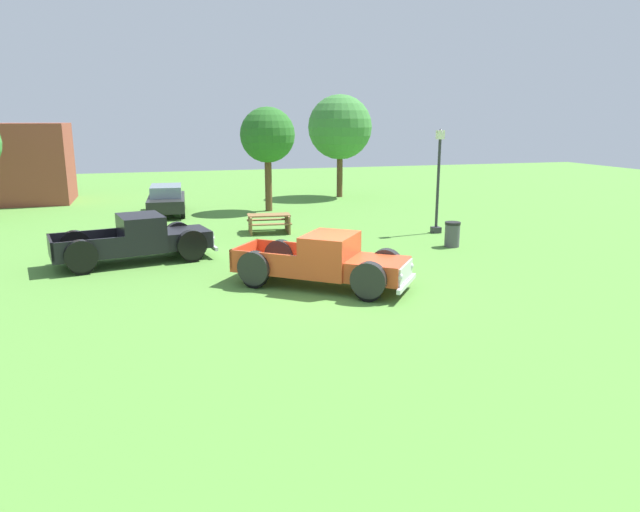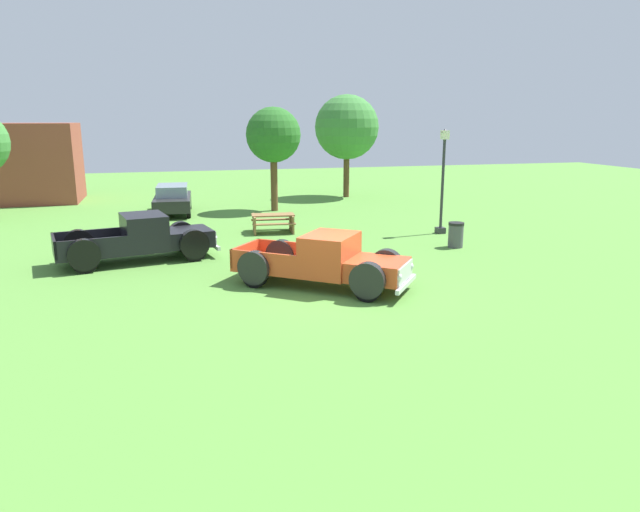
# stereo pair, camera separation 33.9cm
# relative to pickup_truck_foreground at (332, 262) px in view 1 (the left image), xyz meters

# --- Properties ---
(ground_plane) EXTENTS (80.00, 80.00, 0.00)m
(ground_plane) POSITION_rel_pickup_truck_foreground_xyz_m (0.02, -0.28, -0.75)
(ground_plane) COLOR #548C38
(pickup_truck_foreground) EXTENTS (5.13, 4.55, 1.56)m
(pickup_truck_foreground) POSITION_rel_pickup_truck_foreground_xyz_m (0.00, 0.00, 0.00)
(pickup_truck_foreground) COLOR #D14723
(pickup_truck_foreground) RESTS_ON ground_plane
(pickup_truck_behind_left) EXTENTS (5.50, 2.94, 1.60)m
(pickup_truck_behind_left) POSITION_rel_pickup_truck_foreground_xyz_m (-5.20, 4.82, 0.02)
(pickup_truck_behind_left) COLOR black
(pickup_truck_behind_left) RESTS_ON ground_plane
(sedan_distant_a) EXTENTS (2.03, 4.45, 1.45)m
(sedan_distant_a) POSITION_rel_pickup_truck_foreground_xyz_m (-4.14, 14.92, 0.02)
(sedan_distant_a) COLOR black
(sedan_distant_a) RESTS_ON ground_plane
(lamp_post_near) EXTENTS (0.36, 0.36, 4.35)m
(lamp_post_near) POSITION_rel_pickup_truck_foreground_xyz_m (6.72, 6.60, 1.54)
(lamp_post_near) COLOR #2D2D33
(lamp_post_near) RESTS_ON ground_plane
(picnic_table) EXTENTS (1.94, 1.66, 0.78)m
(picnic_table) POSITION_rel_pickup_truck_foreground_xyz_m (-0.11, 8.68, -0.25)
(picnic_table) COLOR olive
(picnic_table) RESTS_ON ground_plane
(trash_can) EXTENTS (0.59, 0.59, 0.95)m
(trash_can) POSITION_rel_pickup_truck_foreground_xyz_m (6.02, 3.95, -0.27)
(trash_can) COLOR #4C4C51
(trash_can) RESTS_ON ground_plane
(oak_tree_west) EXTENTS (2.83, 2.83, 5.35)m
(oak_tree_west) POSITION_rel_pickup_truck_foreground_xyz_m (1.06, 14.53, 3.15)
(oak_tree_west) COLOR brown
(oak_tree_west) RESTS_ON ground_plane
(oak_tree_center) EXTENTS (3.87, 3.87, 6.17)m
(oak_tree_center) POSITION_rel_pickup_truck_foreground_xyz_m (6.38, 18.82, 3.47)
(oak_tree_center) COLOR brown
(oak_tree_center) RESTS_ON ground_plane
(brick_pavilion) EXTENTS (7.05, 4.43, 4.49)m
(brick_pavilion) POSITION_rel_pickup_truck_foreground_xyz_m (-12.81, 21.58, 1.50)
(brick_pavilion) COLOR brown
(brick_pavilion) RESTS_ON ground_plane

